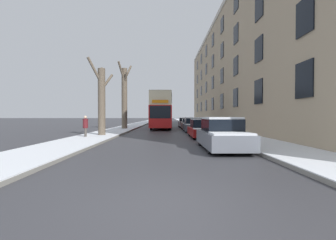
% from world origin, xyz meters
% --- Properties ---
extents(ground_plane, '(320.00, 320.00, 0.00)m').
position_xyz_m(ground_plane, '(0.00, 0.00, 0.00)').
color(ground_plane, '#38383D').
extents(sidewalk_left, '(3.01, 130.00, 0.16)m').
position_xyz_m(sidewalk_left, '(-5.27, 53.00, 0.08)').
color(sidewalk_left, gray).
rests_on(sidewalk_left, ground).
extents(sidewalk_right, '(3.01, 130.00, 0.16)m').
position_xyz_m(sidewalk_right, '(5.27, 53.00, 0.08)').
color(sidewalk_right, gray).
rests_on(sidewalk_right, ground).
extents(terrace_facade_right, '(9.10, 49.73, 15.47)m').
position_xyz_m(terrace_facade_right, '(11.28, 26.09, 7.74)').
color(terrace_facade_right, tan).
rests_on(terrace_facade_right, ground).
extents(bare_tree_left_0, '(1.60, 1.99, 6.01)m').
position_xyz_m(bare_tree_left_0, '(-5.04, 13.29, 2.88)').
color(bare_tree_left_0, brown).
rests_on(bare_tree_left_0, ground).
extents(bare_tree_left_1, '(1.33, 2.43, 7.76)m').
position_xyz_m(bare_tree_left_1, '(-4.91, 22.07, 3.85)').
color(bare_tree_left_1, brown).
rests_on(bare_tree_left_1, ground).
extents(double_decker_bus, '(2.49, 10.48, 4.37)m').
position_xyz_m(double_decker_bus, '(-0.68, 24.62, 2.46)').
color(double_decker_bus, red).
rests_on(double_decker_bus, ground).
extents(parked_car_0, '(1.89, 4.40, 1.56)m').
position_xyz_m(parked_car_0, '(2.67, 6.76, 0.71)').
color(parked_car_0, slate).
rests_on(parked_car_0, ground).
extents(parked_car_1, '(1.86, 4.20, 1.40)m').
position_xyz_m(parked_car_1, '(2.67, 12.66, 0.64)').
color(parked_car_1, maroon).
rests_on(parked_car_1, ground).
extents(parked_car_2, '(1.85, 3.94, 1.47)m').
position_xyz_m(parked_car_2, '(2.67, 18.45, 0.67)').
color(parked_car_2, '#474C56').
rests_on(parked_car_2, ground).
extents(parked_car_3, '(1.69, 4.05, 1.32)m').
position_xyz_m(parked_car_3, '(2.67, 23.35, 0.62)').
color(parked_car_3, silver).
rests_on(parked_car_3, ground).
extents(parked_car_4, '(1.83, 4.12, 1.36)m').
position_xyz_m(parked_car_4, '(2.67, 28.81, 0.64)').
color(parked_car_4, '#9EA3AD').
rests_on(parked_car_4, ground).
extents(oncoming_van, '(1.92, 5.15, 2.36)m').
position_xyz_m(oncoming_van, '(-1.60, 41.35, 1.27)').
color(oncoming_van, '#333842').
rests_on(oncoming_van, ground).
extents(pedestrian_left_sidewalk, '(0.36, 0.36, 1.64)m').
position_xyz_m(pedestrian_left_sidewalk, '(-5.76, 11.80, 0.90)').
color(pedestrian_left_sidewalk, '#4C4742').
rests_on(pedestrian_left_sidewalk, ground).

